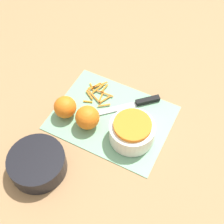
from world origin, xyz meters
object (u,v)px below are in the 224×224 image
bowl_speckled (132,131)px  knife (138,103)px  orange_left (87,118)px  bowl_dark (37,164)px  orange_right (65,107)px

bowl_speckled → knife: (0.04, -0.14, -0.03)m
knife → orange_left: (0.12, 0.16, 0.04)m
bowl_speckled → knife: bowl_speckled is taller
bowl_dark → orange_right: orange_right is taller
knife → orange_right: 0.27m
bowl_speckled → knife: 0.15m
bowl_dark → orange_left: bearing=-105.0°
bowl_dark → bowl_speckled: bearing=-132.3°
orange_left → orange_right: 0.09m
bowl_dark → orange_left: 0.22m
orange_left → bowl_speckled: bearing=-172.4°
bowl_speckled → orange_left: 0.16m
orange_right → knife: bearing=-143.2°
knife → orange_right: (0.21, 0.16, 0.03)m
orange_left → bowl_dark: bearing=75.0°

